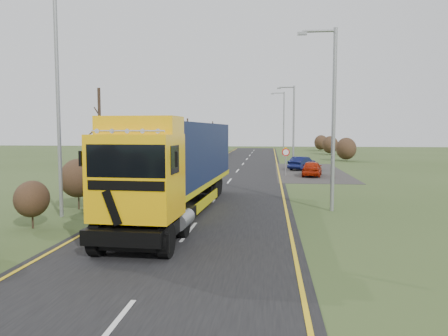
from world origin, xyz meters
The scene contains 14 objects.
ground centered at (0.00, 0.00, 0.00)m, with size 160.00×160.00×0.00m, color #35491F.
road centered at (0.00, 10.00, 0.01)m, with size 8.00×120.00×0.02m, color black.
layby centered at (6.50, 20.00, 0.01)m, with size 6.00×18.00×0.02m, color #292625.
lane_markings centered at (0.00, 9.69, 0.03)m, with size 7.52×116.00×0.01m.
hedgerow centered at (-6.00, 7.89, 1.62)m, with size 2.24×102.04×6.05m.
lorry centered at (-1.10, -0.49, 2.36)m, with size 3.10×15.02×4.16m.
car_red_hatchback centered at (6.32, 16.19, 0.62)m, with size 1.47×3.66×1.25m, color #A82008.
car_blue_sedan centered at (5.93, 21.86, 0.62)m, with size 1.30×3.74×1.23m, color #090E36.
streetlight_near centered at (5.70, 0.89, 4.55)m, with size 1.77×0.18×8.30m.
streetlight_mid centered at (5.03, 22.06, 4.28)m, with size 1.68×0.18×7.83m.
streetlight_far centered at (4.65, 40.77, 4.88)m, with size 1.89×0.18×8.87m.
left_pole centered at (-5.99, -1.74, 5.13)m, with size 0.16×0.16×10.25m, color gray.
speed_sign centered at (4.20, 16.03, 1.56)m, with size 0.62×0.10×2.25m.
warning_board centered at (4.48, 24.54, 1.26)m, with size 0.78×0.11×2.05m.
Camera 1 is at (2.93, -19.47, 3.74)m, focal length 35.00 mm.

